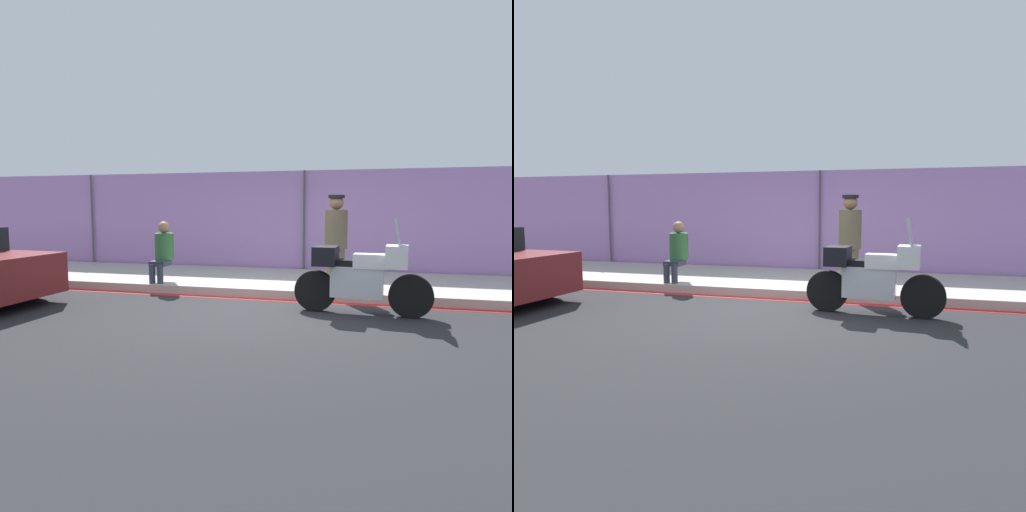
# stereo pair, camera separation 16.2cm
# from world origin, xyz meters

# --- Properties ---
(ground_plane) EXTENTS (120.00, 120.00, 0.00)m
(ground_plane) POSITION_xyz_m (0.00, 0.00, 0.00)
(ground_plane) COLOR #262628
(sidewalk) EXTENTS (43.61, 3.04, 0.16)m
(sidewalk) POSITION_xyz_m (0.00, 2.39, 0.08)
(sidewalk) COLOR #ADA89E
(sidewalk) RESTS_ON ground_plane
(curb_paint_stripe) EXTENTS (43.61, 0.18, 0.01)m
(curb_paint_stripe) POSITION_xyz_m (0.00, 0.78, 0.00)
(curb_paint_stripe) COLOR red
(curb_paint_stripe) RESTS_ON ground_plane
(storefront_fence) EXTENTS (41.43, 0.16, 2.56)m
(storefront_fence) POSITION_xyz_m (-0.00, 4.00, 1.28)
(storefront_fence) COLOR #AD7FC6
(storefront_fence) RESTS_ON ground_plane
(motorcycle) EXTENTS (2.13, 0.60, 1.51)m
(motorcycle) POSITION_xyz_m (1.48, 0.07, 0.61)
(motorcycle) COLOR black
(motorcycle) RESTS_ON ground_plane
(officer_standing) EXTENTS (0.43, 0.43, 1.74)m
(officer_standing) POSITION_xyz_m (0.96, 1.61, 1.05)
(officer_standing) COLOR brown
(officer_standing) RESTS_ON sidewalk
(person_seated_on_curb) EXTENTS (0.39, 0.64, 1.22)m
(person_seated_on_curb) POSITION_xyz_m (-2.51, 1.35, 0.83)
(person_seated_on_curb) COLOR #2D3342
(person_seated_on_curb) RESTS_ON sidewalk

